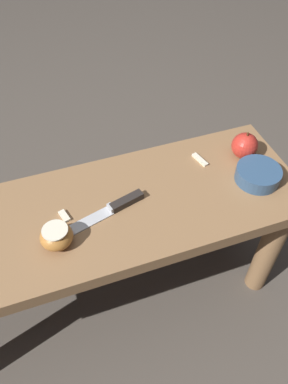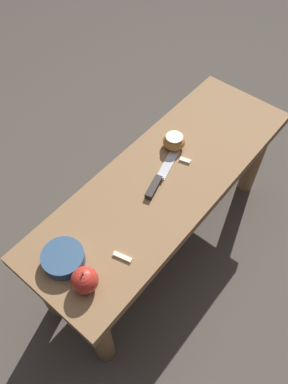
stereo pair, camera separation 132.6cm
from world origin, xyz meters
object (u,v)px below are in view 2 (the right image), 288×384
object	(u,v)px
knife	(159,180)
bowl	(63,258)
wooden_bench	(165,192)
apple_whole	(85,280)
apple_cut	(174,141)

from	to	relation	value
knife	bowl	world-z (taller)	bowl
bowl	wooden_bench	bearing A→B (deg)	175.26
apple_whole	bowl	bearing A→B (deg)	-96.55
knife	apple_whole	bearing A→B (deg)	174.39
wooden_bench	apple_whole	size ratio (longest dim) A/B	12.80
apple_cut	bowl	distance (m)	0.56
wooden_bench	knife	bearing A→B (deg)	-9.58
apple_whole	bowl	size ratio (longest dim) A/B	0.70
knife	apple_whole	distance (m)	0.42
knife	apple_whole	world-z (taller)	apple_whole
apple_cut	bowl	size ratio (longest dim) A/B	0.64
knife	bowl	bearing A→B (deg)	160.42
wooden_bench	bowl	size ratio (longest dim) A/B	8.91
knife	apple_whole	size ratio (longest dim) A/B	2.76
knife	bowl	size ratio (longest dim) A/B	1.92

